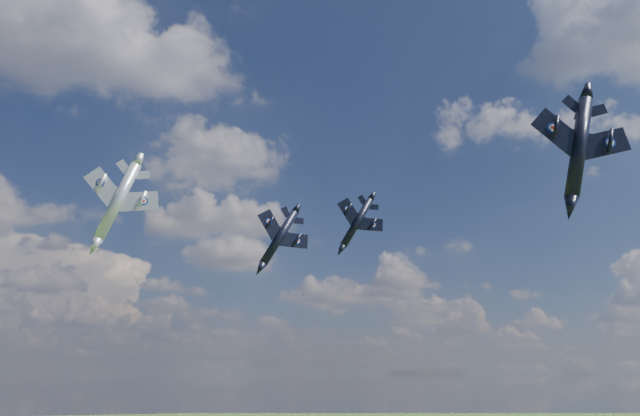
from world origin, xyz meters
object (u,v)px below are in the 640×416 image
object	(u,v)px
jet_lead_navy	(279,237)
jet_right_navy	(579,147)
jet_high_navy	(357,222)
jet_left_silver	(118,201)

from	to	relation	value
jet_lead_navy	jet_right_navy	bearing A→B (deg)	-65.58
jet_high_navy	jet_left_silver	bearing A→B (deg)	-144.63
jet_lead_navy	jet_high_navy	bearing A→B (deg)	37.63
jet_lead_navy	jet_high_navy	world-z (taller)	jet_high_navy
jet_lead_navy	jet_left_silver	bearing A→B (deg)	-170.99
jet_lead_navy	jet_left_silver	xyz separation A→B (m)	(-22.83, -4.67, 2.34)
jet_right_navy	jet_high_navy	size ratio (longest dim) A/B	1.05
jet_lead_navy	jet_right_navy	distance (m)	44.62
jet_right_navy	jet_high_navy	bearing A→B (deg)	106.88
jet_high_navy	jet_left_silver	distance (m)	46.10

